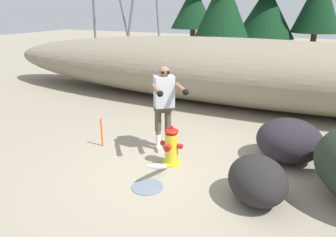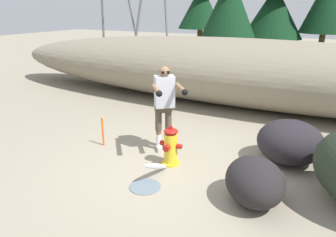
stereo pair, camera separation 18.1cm
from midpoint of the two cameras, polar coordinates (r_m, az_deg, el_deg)
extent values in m
cube|color=gray|center=(5.87, -0.35, -8.47)|extent=(56.00, 56.00, 0.04)
ellipsoid|color=gray|center=(9.58, 11.60, 8.26)|extent=(16.99, 3.20, 1.89)
cylinder|color=yellow|center=(5.90, -0.26, -7.89)|extent=(0.33, 0.33, 0.04)
cylinder|color=yellow|center=(5.77, -0.27, -5.30)|extent=(0.24, 0.24, 0.55)
ellipsoid|color=red|center=(5.65, -0.27, -2.31)|extent=(0.25, 0.25, 0.10)
cylinder|color=red|center=(5.62, -0.27, -1.60)|extent=(0.06, 0.06, 0.05)
cylinder|color=red|center=(5.81, -1.74, -4.41)|extent=(0.09, 0.09, 0.09)
cylinder|color=red|center=(5.68, 1.24, -5.00)|extent=(0.09, 0.09, 0.09)
cylinder|color=red|center=(5.61, -1.01, -5.32)|extent=(0.11, 0.09, 0.11)
ellipsoid|color=silver|center=(5.39, -2.80, -8.55)|extent=(0.10, 0.78, 0.45)
cylinder|color=slate|center=(5.21, -4.73, -12.09)|extent=(0.50, 0.50, 0.01)
cube|color=beige|center=(6.45, -0.70, -5.17)|extent=(0.24, 0.26, 0.09)
cylinder|color=white|center=(6.44, -0.83, -3.62)|extent=(0.10, 0.10, 0.24)
cylinder|color=brown|center=(6.38, -0.83, -2.29)|extent=(0.10, 0.10, 0.08)
cylinder|color=brown|center=(6.29, -0.85, -0.20)|extent=(0.13, 0.13, 0.41)
cube|color=beige|center=(6.41, -2.45, -5.34)|extent=(0.24, 0.26, 0.09)
cylinder|color=white|center=(6.40, -2.58, -3.78)|extent=(0.10, 0.10, 0.24)
cylinder|color=brown|center=(6.34, -2.60, -2.44)|extent=(0.10, 0.10, 0.08)
cylinder|color=brown|center=(6.25, -2.63, -0.34)|extent=(0.13, 0.13, 0.41)
cube|color=brown|center=(6.19, -1.76, 1.96)|extent=(0.37, 0.36, 0.16)
cube|color=#B7BCC6|center=(5.99, -1.57, 4.83)|extent=(0.43, 0.41, 0.59)
cube|color=#1E3823|center=(6.17, -1.97, 5.54)|extent=(0.32, 0.30, 0.40)
sphere|color=brown|center=(5.89, -1.56, 8.33)|extent=(0.20, 0.20, 0.20)
cube|color=black|center=(5.80, -1.37, 8.23)|extent=(0.13, 0.11, 0.04)
cylinder|color=brown|center=(5.66, 1.42, 5.39)|extent=(0.44, 0.50, 0.09)
sphere|color=black|center=(5.41, 2.18, 4.72)|extent=(0.11, 0.11, 0.11)
cylinder|color=brown|center=(5.56, -2.97, 5.12)|extent=(0.44, 0.50, 0.09)
sphere|color=black|center=(5.30, -2.41, 4.44)|extent=(0.11, 0.11, 0.11)
ellipsoid|color=#252127|center=(6.26, 20.04, -3.68)|extent=(1.47, 1.46, 0.79)
ellipsoid|color=black|center=(4.87, 14.64, -10.58)|extent=(1.21, 1.30, 0.68)
cylinder|color=#47331E|center=(17.41, 4.07, 13.04)|extent=(0.27, 0.27, 1.67)
cone|color=#0F3319|center=(17.31, 4.22, 19.30)|extent=(2.28, 2.28, 2.12)
cylinder|color=#47331E|center=(13.64, 8.90, 10.98)|extent=(0.26, 0.26, 1.59)
cone|color=#0F3319|center=(13.50, 9.36, 19.40)|extent=(2.15, 2.15, 2.41)
cylinder|color=#47331E|center=(15.47, 16.10, 11.06)|extent=(0.31, 0.31, 1.40)
cone|color=#0F3319|center=(15.34, 16.75, 17.70)|extent=(2.60, 2.60, 2.19)
cylinder|color=#47331E|center=(15.36, 23.93, 10.69)|extent=(0.24, 0.24, 1.69)
cone|color=#0F3319|center=(15.25, 25.04, 18.44)|extent=(1.98, 1.98, 2.49)
cylinder|color=#E55914|center=(6.66, -12.52, -2.44)|extent=(0.04, 0.04, 0.60)
camera|label=1|loc=(0.09, -90.87, -0.31)|focal=34.11mm
camera|label=2|loc=(0.09, 89.13, 0.31)|focal=34.11mm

